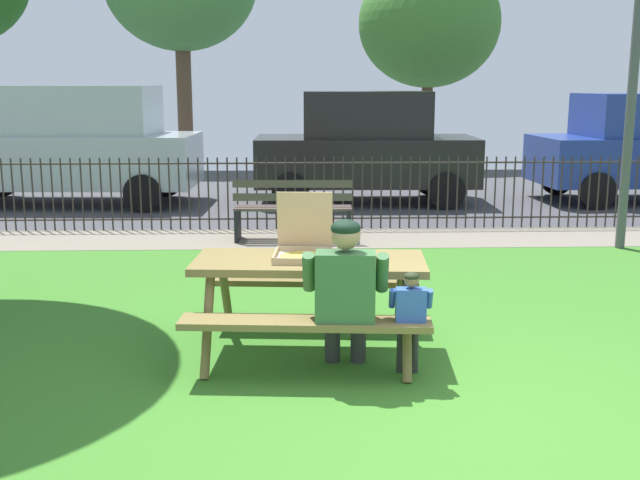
{
  "coord_description": "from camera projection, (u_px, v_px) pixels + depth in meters",
  "views": [
    {
      "loc": [
        -1.08,
        -4.48,
        2.11
      ],
      "look_at": [
        -0.85,
        2.15,
        0.75
      ],
      "focal_mm": 42.82,
      "sensor_mm": 36.0,
      "label": 1
    }
  ],
  "objects": [
    {
      "name": "ground",
      "position": [
        429.0,
        353.0,
        6.13
      ],
      "size": [
        28.0,
        10.61,
        0.02
      ],
      "primitive_type": "cube",
      "color": "#3A7826"
    },
    {
      "name": "cobblestone_walkway",
      "position": [
        371.0,
        238.0,
        10.64
      ],
      "size": [
        28.0,
        1.4,
        0.01
      ],
      "primitive_type": "cube",
      "color": "gray"
    },
    {
      "name": "pizza_box_open",
      "position": [
        303.0,
        245.0,
        6.0
      ],
      "size": [
        0.48,
        0.52,
        0.5
      ],
      "color": "tan",
      "rests_on": "picnic_table_foreground"
    },
    {
      "name": "adult_at_table",
      "position": [
        345.0,
        290.0,
        5.47
      ],
      "size": [
        0.62,
        0.61,
        1.19
      ],
      "color": "#323232",
      "rests_on": "ground"
    },
    {
      "name": "parked_car_far_left",
      "position": [
        65.0,
        142.0,
        13.43
      ],
      "size": [
        4.68,
        2.12,
        2.08
      ],
      "color": "#B0BEC1",
      "rests_on": "ground"
    },
    {
      "name": "iron_fence_streetside",
      "position": [
        367.0,
        192.0,
        11.21
      ],
      "size": [
        19.72,
        0.03,
        1.06
      ],
      "color": "#2D2823",
      "rests_on": "ground"
    },
    {
      "name": "park_bench_center",
      "position": [
        293.0,
        211.0,
        10.38
      ],
      "size": [
        1.61,
        0.52,
        0.85
      ],
      "color": "#4F413B",
      "rests_on": "ground"
    },
    {
      "name": "picnic_table_foreground",
      "position": [
        310.0,
        280.0,
        5.99
      ],
      "size": [
        1.91,
        1.61,
        0.79
      ],
      "color": "olive",
      "rests_on": "ground"
    },
    {
      "name": "far_tree_center",
      "position": [
        429.0,
        23.0,
        19.71
      ],
      "size": [
        3.66,
        3.66,
        5.29
      ],
      "color": "brown",
      "rests_on": "ground"
    },
    {
      "name": "child_at_table",
      "position": [
        410.0,
        313.0,
        5.45
      ],
      "size": [
        0.32,
        0.31,
        0.82
      ],
      "color": "#2C2C2C",
      "rests_on": "ground"
    },
    {
      "name": "lamp_post_walkway",
      "position": [
        636.0,
        42.0,
        9.47
      ],
      "size": [
        0.28,
        0.28,
        4.33
      ],
      "color": "#4C4C51",
      "rests_on": "ground"
    },
    {
      "name": "parked_car_left",
      "position": [
        366.0,
        146.0,
        13.62
      ],
      "size": [
        3.94,
        1.9,
        1.98
      ],
      "color": "black",
      "rests_on": "ground"
    },
    {
      "name": "street_asphalt",
      "position": [
        348.0,
        192.0,
        15.13
      ],
      "size": [
        28.0,
        7.78,
        0.01
      ],
      "primitive_type": "cube",
      "color": "#424247"
    }
  ]
}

